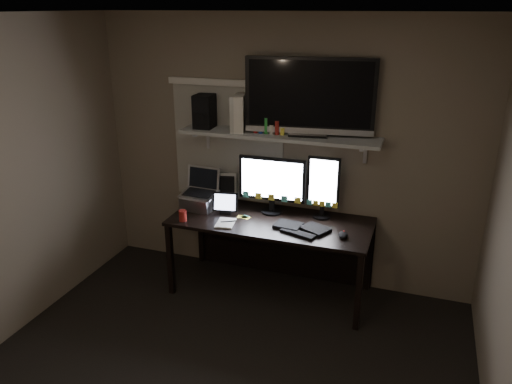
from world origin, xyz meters
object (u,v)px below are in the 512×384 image
at_px(monitor_portrait, 323,187).
at_px(keyboard, 302,227).
at_px(desk, 275,232).
at_px(game_console, 240,113).
at_px(laptop, 199,190).
at_px(tv, 310,97).
at_px(mouse, 343,235).
at_px(speaker, 204,111).
at_px(tablet, 226,203).
at_px(monitor_landscape, 272,185).

height_order(monitor_portrait, keyboard, monitor_portrait).
height_order(desk, game_console, game_console).
xyz_separation_m(laptop, tv, (0.99, 0.20, 0.90)).
height_order(tv, game_console, tv).
distance_m(mouse, speaker, 1.68).
height_order(mouse, tablet, tablet).
xyz_separation_m(tablet, speaker, (-0.27, 0.19, 0.80)).
relative_size(desk, monitor_landscape, 2.89).
bearing_deg(laptop, game_console, 28.28).
xyz_separation_m(monitor_landscape, monitor_portrait, (0.47, 0.04, 0.02)).
xyz_separation_m(mouse, tablet, (-1.12, 0.16, 0.08)).
distance_m(monitor_landscape, tablet, 0.46).
height_order(desk, mouse, mouse).
distance_m(game_console, speaker, 0.35).
distance_m(mouse, tv, 1.20).
distance_m(mouse, laptop, 1.42).
relative_size(desk, speaker, 5.90).
distance_m(monitor_landscape, speaker, 0.92).
distance_m(laptop, speaker, 0.73).
bearing_deg(desk, monitor_portrait, 12.18).
distance_m(tablet, tv, 1.23).
height_order(keyboard, tv, tv).
xyz_separation_m(tablet, game_console, (0.08, 0.19, 0.81)).
relative_size(desk, mouse, 15.03).
xyz_separation_m(desk, laptop, (-0.72, -0.09, 0.36)).
bearing_deg(laptop, desk, 10.17).
bearing_deg(speaker, desk, -9.75).
relative_size(keyboard, tablet, 2.03).
bearing_deg(game_console, tablet, -126.68).
distance_m(keyboard, tablet, 0.76).
relative_size(tv, game_console, 3.43).
height_order(keyboard, game_console, game_console).
xyz_separation_m(monitor_portrait, speaker, (-1.13, -0.01, 0.61)).
bearing_deg(laptop, monitor_landscape, 14.79).
xyz_separation_m(tv, game_console, (-0.63, -0.03, -0.17)).
height_order(mouse, speaker, speaker).
distance_m(tv, game_console, 0.65).
height_order(desk, tablet, tablet).
relative_size(tablet, speaker, 0.77).
relative_size(keyboard, game_console, 1.48).
height_order(monitor_portrait, game_console, game_console).
height_order(monitor_portrait, tablet, monitor_portrait).
height_order(tv, speaker, tv).
height_order(monitor_portrait, mouse, monitor_portrait).
relative_size(monitor_portrait, tablet, 2.46).
distance_m(monitor_portrait, speaker, 1.29).
bearing_deg(desk, mouse, -21.60).
xyz_separation_m(monitor_landscape, game_console, (-0.32, 0.03, 0.64)).
bearing_deg(speaker, mouse, -17.25).
relative_size(monitor_landscape, keyboard, 1.30).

